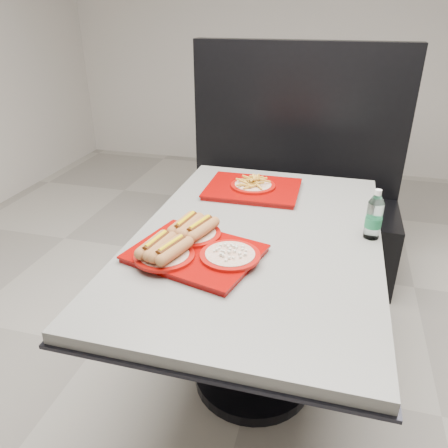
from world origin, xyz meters
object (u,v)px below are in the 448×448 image
(booth_bench, at_px, (289,204))
(diner_table, at_px, (257,270))
(tray_far, at_px, (253,187))
(water_bottle, at_px, (374,217))
(tray_near, at_px, (192,246))

(booth_bench, bearing_deg, diner_table, -90.00)
(diner_table, xyz_separation_m, tray_far, (-0.10, 0.40, 0.19))
(diner_table, bearing_deg, tray_far, 104.49)
(tray_far, bearing_deg, diner_table, -75.51)
(water_bottle, bearing_deg, tray_far, 147.87)
(booth_bench, bearing_deg, tray_far, -98.64)
(diner_table, height_order, water_bottle, water_bottle)
(booth_bench, xyz_separation_m, tray_far, (-0.10, -0.69, 0.37))
(diner_table, height_order, tray_near, tray_near)
(diner_table, distance_m, tray_far, 0.46)
(tray_near, bearing_deg, tray_far, 81.87)
(tray_near, bearing_deg, diner_table, 48.06)
(tray_far, height_order, water_bottle, water_bottle)
(booth_bench, distance_m, tray_near, 1.38)
(tray_near, xyz_separation_m, water_bottle, (0.60, 0.30, 0.05))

